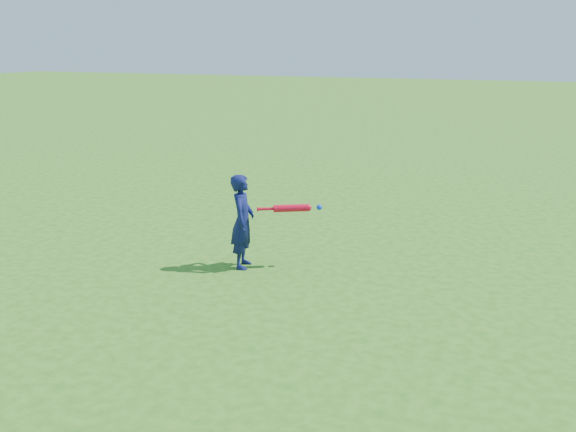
% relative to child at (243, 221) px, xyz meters
% --- Properties ---
extents(ground, '(80.00, 80.00, 0.00)m').
position_rel_child_xyz_m(ground, '(0.46, -0.23, -0.52)').
color(ground, '#2D6919').
rests_on(ground, ground).
extents(child, '(0.33, 0.43, 1.04)m').
position_rel_child_xyz_m(child, '(0.00, 0.00, 0.00)').
color(child, '#10154B').
rests_on(child, ground).
extents(bat_swing, '(0.64, 0.39, 0.08)m').
position_rel_child_xyz_m(bat_swing, '(0.51, 0.23, 0.15)').
color(bat_swing, red).
rests_on(bat_swing, ground).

